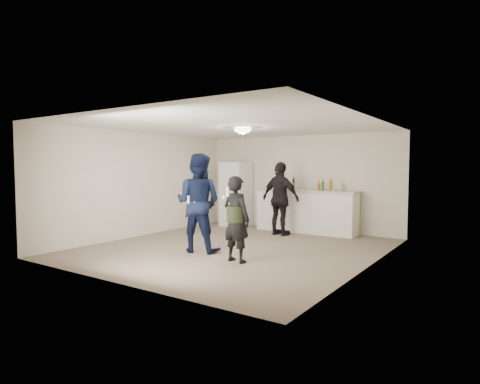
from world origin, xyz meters
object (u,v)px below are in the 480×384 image
Objects in this scene: shaker at (292,186)px; spectator at (281,199)px; counter at (306,212)px; man at (198,203)px; woman at (236,219)px; fridge at (236,194)px.

spectator is (0.04, -0.68, -0.28)m from shaker.
counter is 1.34× the size of man.
counter is 15.29× the size of shaker.
shaker is 3.65m from woman.
shaker is at bearing -71.60° from woman.
shaker is at bearing -166.84° from counter.
spectator is at bearing -114.11° from man.
counter is 3.66m from woman.
fridge is at bearing -81.50° from man.
man is at bearing 88.33° from spectator.
counter is 1.45× the size of spectator.
counter is at bearing 1.88° from fridge.
counter is at bearing -117.11° from man.
woman is (0.35, -3.64, 0.24)m from counter.
counter is 2.16m from fridge.
counter is 1.44× the size of fridge.
man is at bearing -7.99° from woman.
spectator is (-0.32, -0.77, 0.37)m from counter.
man is (-0.41, -3.25, -0.21)m from shaker.
woman is at bearing -84.55° from counter.
woman is 0.85× the size of spectator.
woman is at bearing 150.86° from man.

